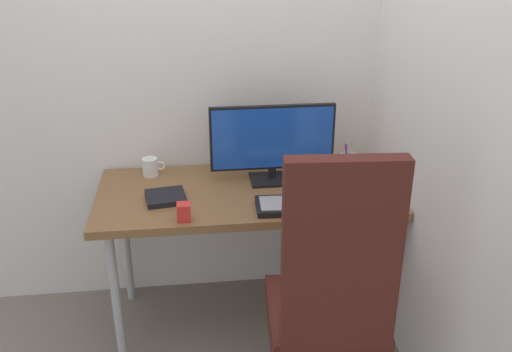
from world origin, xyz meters
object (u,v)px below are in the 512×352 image
at_px(mouse, 377,196).
at_px(keyboard, 304,205).
at_px(monitor, 272,141).
at_px(desk_clamp_accessory, 184,212).
at_px(coffee_mug, 151,167).
at_px(pen_holder, 347,162).
at_px(notebook, 166,197).
at_px(office_chair, 330,300).

bearing_deg(mouse, keyboard, -158.23).
xyz_separation_m(monitor, desk_clamp_accessory, (-0.44, -0.38, -0.17)).
xyz_separation_m(monitor, coffee_mug, (-0.61, 0.13, -0.16)).
bearing_deg(coffee_mug, desk_clamp_accessory, -71.87).
bearing_deg(desk_clamp_accessory, mouse, 6.37).
xyz_separation_m(coffee_mug, desk_clamp_accessory, (0.16, -0.50, -0.01)).
bearing_deg(keyboard, monitor, 106.57).
relative_size(keyboard, pen_holder, 2.80).
height_order(coffee_mug, desk_clamp_accessory, coffee_mug).
xyz_separation_m(mouse, desk_clamp_accessory, (-0.89, -0.10, 0.02)).
bearing_deg(keyboard, notebook, 165.47).
height_order(monitor, pen_holder, monitor).
height_order(monitor, notebook, monitor).
height_order(office_chair, pen_holder, office_chair).
bearing_deg(pen_holder, office_chair, -108.62).
distance_m(monitor, desk_clamp_accessory, 0.60).
height_order(keyboard, notebook, keyboard).
height_order(mouse, coffee_mug, coffee_mug).
height_order(monitor, coffee_mug, monitor).
relative_size(pen_holder, notebook, 0.88).
relative_size(office_chair, notebook, 7.00).
height_order(monitor, desk_clamp_accessory, monitor).
height_order(keyboard, mouse, mouse).
bearing_deg(desk_clamp_accessory, coffee_mug, 108.13).
relative_size(monitor, pen_holder, 3.90).
xyz_separation_m(keyboard, coffee_mug, (-0.70, 0.45, 0.03)).
distance_m(keyboard, coffee_mug, 0.84).
bearing_deg(pen_holder, monitor, -170.16).
bearing_deg(mouse, office_chair, -108.33).
bearing_deg(notebook, office_chair, -55.06).
relative_size(pen_holder, coffee_mug, 1.37).
height_order(mouse, desk_clamp_accessory, desk_clamp_accessory).
bearing_deg(desk_clamp_accessory, office_chair, -39.78).
xyz_separation_m(mouse, pen_holder, (-0.05, 0.35, 0.03)).
bearing_deg(coffee_mug, notebook, -74.49).
bearing_deg(pen_holder, mouse, -82.50).
xyz_separation_m(mouse, notebook, (-0.97, 0.11, -0.00)).
bearing_deg(monitor, mouse, -31.73).
height_order(pen_holder, notebook, pen_holder).
bearing_deg(office_chair, notebook, 133.32).
distance_m(keyboard, pen_holder, 0.50).
height_order(office_chair, mouse, office_chair).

